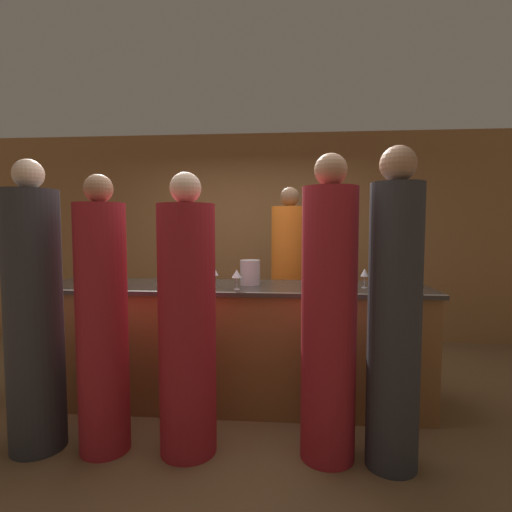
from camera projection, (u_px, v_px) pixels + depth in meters
The scene contains 16 objects.
ground_plane at pixel (233, 400), 3.56m from camera, with size 14.00×14.00×0.00m, color brown.
back_wall at pixel (253, 238), 5.47m from camera, with size 8.00×0.06×2.80m.
bar_counter at pixel (233, 343), 3.52m from camera, with size 3.35×0.80×1.04m.
bartender at pixel (289, 286), 4.27m from camera, with size 0.38×0.38×1.96m.
guest_0 at pixel (34, 317), 2.73m from camera, with size 0.37×0.37×2.00m.
guest_1 at pixel (394, 319), 2.52m from camera, with size 0.33×0.33×2.04m.
guest_2 at pixel (187, 325), 2.69m from camera, with size 0.39×0.39×1.91m.
guest_3 at pixel (102, 324), 2.71m from camera, with size 0.34×0.34×1.89m.
guest_4 at pixel (329, 319), 2.62m from camera, with size 0.36×0.36×2.01m.
wine_bottle_0 at pixel (396, 273), 3.44m from camera, with size 0.07×0.07×0.28m.
ice_bucket at pixel (250, 272), 3.50m from camera, with size 0.18×0.18×0.22m.
wine_glass_0 at pixel (237, 274), 3.23m from camera, with size 0.08×0.08×0.16m.
wine_glass_1 at pixel (365, 273), 3.32m from camera, with size 0.07×0.07×0.16m.
wine_glass_2 at pixel (177, 272), 3.46m from camera, with size 0.07×0.07×0.16m.
wine_glass_3 at pixel (56, 272), 3.44m from camera, with size 0.07×0.07×0.16m.
wine_glass_4 at pixel (213, 271), 3.35m from camera, with size 0.08×0.08×0.18m.
Camera 1 is at (0.49, -3.42, 1.54)m, focal length 28.00 mm.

